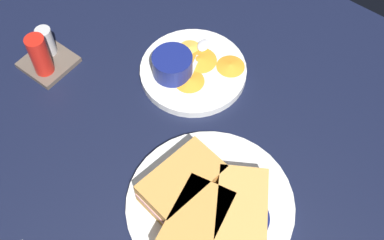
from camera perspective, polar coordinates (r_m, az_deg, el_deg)
ground_plane at (r=88.40cm, az=-3.60°, el=-5.46°), size 110.00×110.00×3.00cm
plate_sandwich_main at (r=82.85cm, az=2.05°, el=-9.52°), size 27.01×27.01×1.60cm
sandwich_half_near at (r=80.92cm, az=-1.15°, el=-7.05°), size 14.13×9.40×4.80cm
sandwich_half_far at (r=78.12cm, az=0.37°, el=-11.64°), size 14.41×10.09×4.80cm
sandwich_half_extra at (r=79.25cm, az=5.47°, el=-10.18°), size 15.05×13.31×4.80cm
ramekin_dark_sauce at (r=79.38cm, az=5.72°, el=-11.18°), size 7.89×7.89×3.30cm
spoon_by_dark_ramekin at (r=82.39cm, az=3.12°, el=-8.35°), size 4.54×9.82×0.80cm
plate_chips_companion at (r=96.96cm, az=0.14°, el=5.48°), size 20.18×20.18×1.60cm
ramekin_light_gravy at (r=94.10cm, az=-2.21°, el=6.24°), size 7.48×7.48×4.29cm
spoon_by_gravy_ramekin at (r=98.76cm, az=1.02°, el=7.81°), size 9.82×4.51×0.80cm
plantain_chip_scatter at (r=96.77cm, az=0.65°, el=6.37°), size 14.48×15.11×0.60cm
condiment_caddy at (r=100.10cm, az=-16.22°, el=7.06°), size 9.00×9.00×9.50cm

